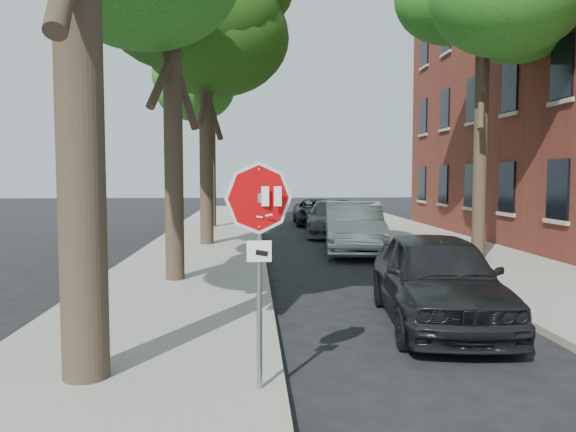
% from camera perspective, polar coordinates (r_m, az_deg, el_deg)
% --- Properties ---
extents(ground, '(120.00, 120.00, 0.00)m').
position_cam_1_polar(ground, '(6.86, 3.25, -17.87)').
color(ground, black).
rests_on(ground, ground).
extents(sidewalk_left, '(4.00, 55.00, 0.12)m').
position_cam_1_polar(sidewalk_left, '(18.57, -9.01, -3.71)').
color(sidewalk_left, gray).
rests_on(sidewalk_left, ground).
extents(sidewalk_right, '(4.00, 55.00, 0.12)m').
position_cam_1_polar(sidewalk_right, '(19.69, 16.49, -3.39)').
color(sidewalk_right, gray).
rests_on(sidewalk_right, ground).
extents(curb_left, '(0.12, 55.00, 0.13)m').
position_cam_1_polar(curb_left, '(18.49, -2.66, -3.68)').
color(curb_left, '#9E9384').
rests_on(curb_left, ground).
extents(curb_right, '(0.12, 55.00, 0.13)m').
position_cam_1_polar(curb_right, '(19.08, 10.70, -3.51)').
color(curb_right, '#9E9384').
rests_on(curb_right, ground).
extents(stop_sign, '(0.76, 0.34, 2.61)m').
position_cam_1_polar(stop_sign, '(6.32, -2.96, -1.53)').
color(stop_sign, gray).
rests_on(stop_sign, sidewalk_left).
extents(tree_mid_b, '(5.88, 5.46, 10.36)m').
position_cam_1_polar(tree_mid_b, '(21.21, -8.49, 18.88)').
color(tree_mid_b, black).
rests_on(tree_mid_b, sidewalk_left).
extents(tree_far, '(5.29, 4.91, 9.33)m').
position_cam_1_polar(tree_far, '(27.89, -7.87, 13.65)').
color(tree_far, black).
rests_on(tree_far, sidewalk_left).
extents(tree_right, '(5.29, 4.91, 9.33)m').
position_cam_1_polar(tree_right, '(18.36, 19.05, 18.53)').
color(tree_right, black).
rests_on(tree_right, sidewalk_right).
extents(car_a, '(2.35, 4.86, 1.60)m').
position_cam_1_polar(car_a, '(10.08, 14.93, -6.14)').
color(car_a, black).
rests_on(car_a, ground).
extents(car_b, '(2.38, 5.31, 1.69)m').
position_cam_1_polar(car_b, '(18.76, 6.69, -1.19)').
color(car_b, '#B2B6BB').
rests_on(car_b, ground).
extents(car_c, '(2.58, 5.32, 1.49)m').
position_cam_1_polar(car_c, '(24.12, 4.36, -0.25)').
color(car_c, '#444348').
rests_on(car_c, ground).
extents(car_d, '(2.39, 4.97, 1.37)m').
position_cam_1_polar(car_d, '(29.39, 2.90, 0.42)').
color(car_d, black).
rests_on(car_d, ground).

